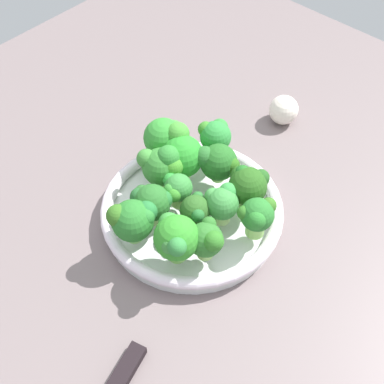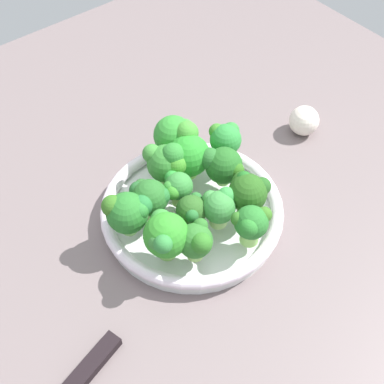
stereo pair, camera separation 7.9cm
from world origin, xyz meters
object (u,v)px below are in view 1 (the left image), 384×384
Objects in this scene: broccoli_floret_12 at (207,240)px; broccoli_floret_1 at (257,216)px; broccoli_floret_3 at (217,162)px; broccoli_floret_8 at (247,185)px; garlic_bulb at (284,110)px; broccoli_floret_2 at (176,238)px; broccoli_floret_0 at (180,156)px; bowl at (192,211)px; broccoli_floret_6 at (176,189)px; broccoli_floret_7 at (195,210)px; broccoli_floret_9 at (163,165)px; broccoli_floret_13 at (222,203)px; broccoli_floret_5 at (133,220)px; broccoli_floret_10 at (215,136)px; broccoli_floret_4 at (167,137)px; broccoli_floret_11 at (151,202)px.

broccoli_floret_1 is at bearing -19.64° from broccoli_floret_12.
broccoli_floret_1 is 0.98× the size of broccoli_floret_3.
garlic_bulb is at bearing 21.42° from broccoli_floret_8.
broccoli_floret_2 is at bearing 151.99° from broccoli_floret_1.
broccoli_floret_0 and broccoli_floret_2 have the same top height.
broccoli_floret_6 is at bearing 130.62° from bowl.
garlic_bulb is at bearing 2.25° from broccoli_floret_6.
broccoli_floret_1 is at bearing -77.83° from bowl.
broccoli_floret_7 is 9.14cm from broccoli_floret_9.
broccoli_floret_12 is (-3.88, -9.46, 0.13)cm from broccoli_floret_6.
broccoli_floret_9 is (-3.19, 0.65, -0.04)cm from broccoli_floret_0.
broccoli_floret_8 is 24.52cm from garlic_bulb.
broccoli_floret_0 reaches higher than broccoli_floret_1.
broccoli_floret_0 reaches higher than broccoli_floret_3.
broccoli_floret_13 is at bearing -85.06° from broccoli_floret_9.
broccoli_floret_9 is at bearing 139.74° from broccoli_floret_3.
broccoli_floret_12 reaches higher than broccoli_floret_7.
broccoli_floret_8 is 1.17× the size of broccoli_floret_13.
broccoli_floret_3 is (3.27, -4.82, -0.50)cm from broccoli_floret_0.
broccoli_floret_3 is at bearing -40.26° from broccoli_floret_9.
broccoli_floret_3 is 16.75cm from broccoli_floret_5.
broccoli_floret_12 is (-12.00, -8.37, -0.11)cm from broccoli_floret_3.
broccoli_floret_4 is at bearing 140.34° from broccoli_floret_10.
broccoli_floret_7 is at bearing 158.14° from broccoli_floret_8.
bowl is 12.83cm from broccoli_floret_10.
broccoli_floret_1 is 9.10cm from broccoli_floret_7.
broccoli_floret_7 is at bearing -169.72° from garlic_bulb.
broccoli_floret_2 reaches higher than garlic_bulb.
broccoli_floret_7 is 0.75× the size of broccoli_floret_8.
broccoli_floret_0 is 1.26× the size of broccoli_floret_12.
broccoli_floret_4 is (1.18, 3.96, 0.72)cm from broccoli_floret_0.
broccoli_floret_1 reaches higher than bowl.
broccoli_floret_2 is at bearing 136.01° from broccoli_floret_12.
broccoli_floret_0 is 3.26cm from broccoli_floret_9.
broccoli_floret_6 is (6.97, 6.48, -0.95)cm from broccoli_floret_2.
broccoli_floret_9 is 1.05× the size of broccoli_floret_11.
broccoli_floret_8 reaches higher than broccoli_floret_6.
broccoli_floret_5 is (-12.34, 12.43, 0.15)cm from broccoli_floret_1.
broccoli_floret_4 is at bearing 60.67° from broccoli_floret_7.
broccoli_floret_3 is 1.27× the size of garlic_bulb.
broccoli_floret_8 is at bearing -45.97° from broccoli_floret_6.
broccoli_floret_8 is at bearing -96.82° from broccoli_floret_3.
broccoli_floret_8 is at bearing 52.10° from broccoli_floret_1.
broccoli_floret_7 is (7.83, -4.59, -1.23)cm from broccoli_floret_5.
broccoli_floret_4 is (13.00, 14.17, 0.51)cm from broccoli_floret_2.
broccoli_floret_5 reaches higher than garlic_bulb.
broccoli_floret_5 is 1.00× the size of broccoli_floret_8.
broccoli_floret_7 is 0.79× the size of broccoli_floret_10.
broccoli_floret_1 reaches higher than broccoli_floret_7.
broccoli_floret_10 is (5.97, -4.95, -0.93)cm from broccoli_floret_4.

